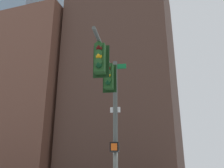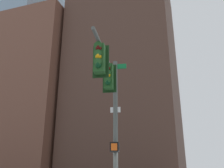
# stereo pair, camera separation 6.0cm
# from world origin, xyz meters

# --- Properties ---
(signal_pole_assembly) EXTENTS (4.74, 1.27, 6.60)m
(signal_pole_assembly) POSITION_xyz_m (1.82, 0.04, 4.45)
(signal_pole_assembly) COLOR #4C514C
(signal_pole_assembly) RESTS_ON ground_plane
(building_brick_nearside) EXTENTS (25.06, 18.03, 43.51)m
(building_brick_nearside) POSITION_xyz_m (-35.12, -8.18, 21.76)
(building_brick_nearside) COLOR #4C3328
(building_brick_nearside) RESTS_ON ground_plane
(building_brick_midblock) EXTENTS (19.74, 17.28, 30.75)m
(building_brick_midblock) POSITION_xyz_m (-30.48, -26.49, 15.37)
(building_brick_midblock) COLOR brown
(building_brick_midblock) RESTS_ON ground_plane
(building_glass_tower) EXTENTS (28.82, 24.41, 59.56)m
(building_glass_tower) POSITION_xyz_m (-41.16, -41.59, 29.78)
(building_glass_tower) COLOR #7A99B2
(building_glass_tower) RESTS_ON ground_plane
(building_brick_farside) EXTENTS (17.21, 16.03, 39.89)m
(building_brick_farside) POSITION_xyz_m (-49.46, -24.90, 19.94)
(building_brick_farside) COLOR #4C3328
(building_brick_farside) RESTS_ON ground_plane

